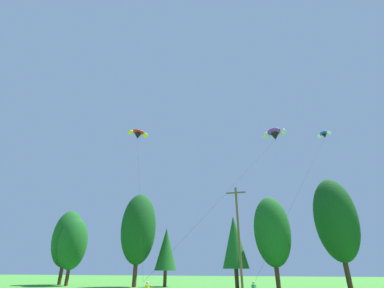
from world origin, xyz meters
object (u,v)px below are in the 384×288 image
utility_pole (239,235)px  parafoil_kite_mid_blue_white (324,135)px  parafoil_kite_high_red_yellow (138,134)px  parafoil_kite_far_purple (275,134)px

utility_pole → parafoil_kite_mid_blue_white: bearing=34.3°
utility_pole → parafoil_kite_mid_blue_white: 21.44m
utility_pole → parafoil_kite_high_red_yellow: parafoil_kite_high_red_yellow is taller
parafoil_kite_mid_blue_white → parafoil_kite_far_purple: parafoil_kite_far_purple is taller
parafoil_kite_far_purple → utility_pole: bearing=-125.1°
utility_pole → parafoil_kite_high_red_yellow: (-14.09, 1.32, 14.99)m
parafoil_kite_high_red_yellow → parafoil_kite_mid_blue_white: size_ratio=0.99×
parafoil_kite_mid_blue_white → parafoil_kite_high_red_yellow: bearing=-164.7°
parafoil_kite_high_red_yellow → parafoil_kite_mid_blue_white: (26.84, 7.37, -0.10)m
utility_pole → parafoil_kite_high_red_yellow: bearing=174.6°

